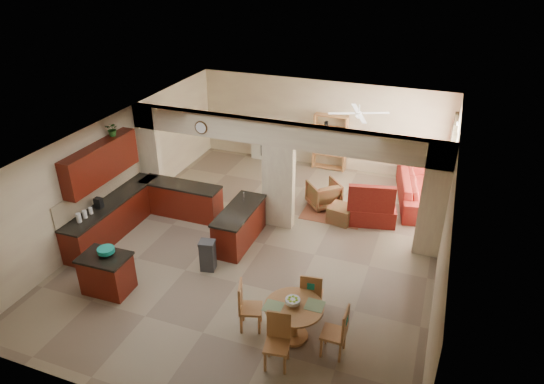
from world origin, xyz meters
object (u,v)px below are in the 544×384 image
at_px(sofa, 420,189).
at_px(armchair, 324,194).
at_px(dining_table, 294,316).
at_px(kitchen_island, 107,273).

height_order(sofa, armchair, sofa).
bearing_deg(armchair, sofa, 164.04).
relative_size(dining_table, sofa, 0.38).
relative_size(dining_table, armchair, 1.35).
bearing_deg(dining_table, kitchen_island, -179.08).
xyz_separation_m(kitchen_island, sofa, (5.73, 6.29, -0.02)).
height_order(kitchen_island, armchair, kitchen_island).
height_order(dining_table, sofa, sofa).
height_order(kitchen_island, sofa, kitchen_island).
distance_m(kitchen_island, sofa, 8.51).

